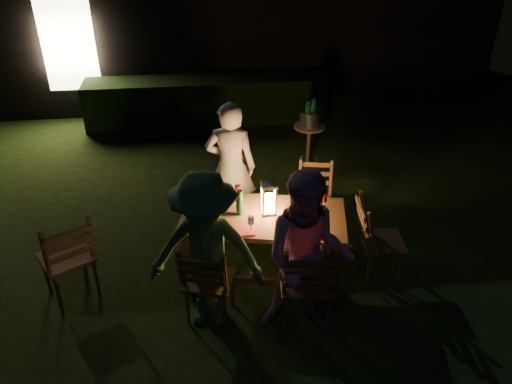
{
  "coord_description": "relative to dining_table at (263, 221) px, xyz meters",
  "views": [
    {
      "loc": [
        -0.63,
        -4.75,
        3.56
      ],
      "look_at": [
        -0.09,
        -0.23,
        0.84
      ],
      "focal_mm": 35.0,
      "sensor_mm": 36.0,
      "label": 1
    }
  ],
  "objects": [
    {
      "name": "garden_envelope",
      "position": [
        0.03,
        6.64,
        0.94
      ],
      "size": [
        40.0,
        40.0,
        3.2
      ],
      "color": "black",
      "rests_on": "ground"
    },
    {
      "name": "dining_table",
      "position": [
        0.0,
        0.0,
        0.0
      ],
      "size": [
        1.83,
        1.17,
        0.7
      ],
      "rotation": [
        0.0,
        0.0,
        -0.21
      ],
      "color": "#462817",
      "rests_on": "ground"
    },
    {
      "name": "chair_near_left",
      "position": [
        -0.6,
        -0.66,
        -0.34
      ],
      "size": [
        0.55,
        0.57,
        0.97
      ],
      "rotation": [
        0.0,
        0.0,
        -0.28
      ],
      "color": "#462817",
      "rests_on": "ground"
    },
    {
      "name": "chair_near_right",
      "position": [
        0.28,
        -0.85,
        -0.31
      ],
      "size": [
        0.52,
        0.55,
        1.07
      ],
      "rotation": [
        0.0,
        0.0,
        -0.08
      ],
      "color": "#462817",
      "rests_on": "ground"
    },
    {
      "name": "chair_far_left",
      "position": [
        -0.28,
        0.85,
        -0.34
      ],
      "size": [
        0.54,
        0.56,
        0.97
      ],
      "rotation": [
        0.0,
        0.0,
        2.87
      ],
      "color": "#462817",
      "rests_on": "ground"
    },
    {
      "name": "chair_far_right",
      "position": [
        0.7,
        0.64,
        -0.36
      ],
      "size": [
        0.48,
        0.5,
        0.9
      ],
      "rotation": [
        0.0,
        0.0,
        2.95
      ],
      "color": "#462817",
      "rests_on": "ground"
    },
    {
      "name": "chair_end",
      "position": [
        1.2,
        -0.26,
        -0.34
      ],
      "size": [
        0.51,
        0.48,
        0.98
      ],
      "rotation": [
        0.0,
        0.0,
        -1.66
      ],
      "color": "#462817",
      "rests_on": "ground"
    },
    {
      "name": "chair_spare",
      "position": [
        -1.97,
        -0.21,
        -0.31
      ],
      "size": [
        0.66,
        0.67,
        1.06
      ],
      "rotation": [
        0.0,
        0.0,
        0.53
      ],
      "color": "#462817",
      "rests_on": "ground"
    },
    {
      "name": "person_house_side",
      "position": [
        -0.27,
        0.9,
        0.17
      ],
      "size": [
        0.66,
        0.5,
        1.62
      ],
      "primitive_type": "imported",
      "rotation": [
        0.0,
        0.0,
        2.93
      ],
      "color": "beige",
      "rests_on": "ground"
    },
    {
      "name": "person_opp_right",
      "position": [
        0.27,
        -0.9,
        0.2
      ],
      "size": [
        0.92,
        0.78,
        1.66
      ],
      "primitive_type": "imported",
      "rotation": [
        0.0,
        0.0,
        -0.21
      ],
      "color": "#B47C95",
      "rests_on": "ground"
    },
    {
      "name": "person_opp_left",
      "position": [
        -0.61,
        -0.71,
        0.17
      ],
      "size": [
        1.15,
        0.8,
        1.61
      ],
      "primitive_type": "imported",
      "rotation": [
        0.0,
        0.0,
        -0.21
      ],
      "color": "#306030",
      "rests_on": "ground"
    },
    {
      "name": "lantern",
      "position": [
        0.06,
        0.04,
        0.23
      ],
      "size": [
        0.16,
        0.16,
        0.35
      ],
      "color": "white",
      "rests_on": "dining_table"
    },
    {
      "name": "plate_far_left",
      "position": [
        -0.49,
        0.33,
        0.08
      ],
      "size": [
        0.25,
        0.25,
        0.01
      ],
      "primitive_type": "cylinder",
      "color": "white",
      "rests_on": "dining_table"
    },
    {
      "name": "plate_near_left",
      "position": [
        -0.58,
        -0.1,
        0.08
      ],
      "size": [
        0.25,
        0.25,
        0.01
      ],
      "primitive_type": "cylinder",
      "color": "white",
      "rests_on": "dining_table"
    },
    {
      "name": "plate_far_right",
      "position": [
        0.49,
        0.12,
        0.08
      ],
      "size": [
        0.25,
        0.25,
        0.01
      ],
      "primitive_type": "cylinder",
      "color": "white",
      "rests_on": "dining_table"
    },
    {
      "name": "plate_near_right",
      "position": [
        0.39,
        -0.31,
        0.08
      ],
      "size": [
        0.25,
        0.25,
        0.01
      ],
      "primitive_type": "cylinder",
      "color": "white",
      "rests_on": "dining_table"
    },
    {
      "name": "wineglass_a",
      "position": [
        -0.23,
        0.34,
        0.16
      ],
      "size": [
        0.06,
        0.06,
        0.18
      ],
      "primitive_type": null,
      "color": "#59070F",
      "rests_on": "dining_table"
    },
    {
      "name": "wineglass_b",
      "position": [
        -0.73,
        0.03,
        0.16
      ],
      "size": [
        0.06,
        0.06,
        0.18
      ],
      "primitive_type": null,
      "color": "#59070F",
      "rests_on": "dining_table"
    },
    {
      "name": "wineglass_c",
      "position": [
        0.23,
        -0.34,
        0.16
      ],
      "size": [
        0.06,
        0.06,
        0.18
      ],
      "primitive_type": null,
      "color": "#59070F",
      "rests_on": "dining_table"
    },
    {
      "name": "wineglass_d",
      "position": [
        0.64,
        0.05,
        0.16
      ],
      "size": [
        0.06,
        0.06,
        0.18
      ],
      "primitive_type": null,
      "color": "#59070F",
      "rests_on": "dining_table"
    },
    {
      "name": "wineglass_e",
      "position": [
        -0.16,
        -0.27,
        0.16
      ],
      "size": [
        0.06,
        0.06,
        0.18
      ],
      "primitive_type": null,
      "color": "silver",
      "rests_on": "dining_table"
    },
    {
      "name": "bottle_table",
      "position": [
        -0.24,
        0.05,
        0.21
      ],
      "size": [
        0.07,
        0.07,
        0.28
      ],
      "primitive_type": "cylinder",
      "color": "#0F471E",
      "rests_on": "dining_table"
    },
    {
      "name": "napkin_left",
      "position": [
        -0.21,
        -0.28,
        0.08
      ],
      "size": [
        0.18,
        0.14,
        0.01
      ],
      "primitive_type": "cube",
      "color": "red",
      "rests_on": "dining_table"
    },
    {
      "name": "napkin_right",
      "position": [
        0.48,
        -0.41,
        0.08
      ],
      "size": [
        0.18,
        0.14,
        0.01
      ],
      "primitive_type": "cube",
      "color": "red",
      "rests_on": "dining_table"
    },
    {
      "name": "phone",
      "position": [
        -0.67,
        -0.16,
        0.07
      ],
      "size": [
        0.14,
        0.07,
        0.01
      ],
      "primitive_type": "cube",
      "color": "black",
      "rests_on": "dining_table"
    },
    {
      "name": "side_table",
      "position": [
        1.01,
        2.42,
        -0.08
      ],
      "size": [
        0.46,
        0.46,
        0.62
      ],
      "color": "olive",
      "rests_on": "ground"
    },
    {
      "name": "ice_bucket",
      "position": [
        1.01,
        2.42,
        0.1
      ],
      "size": [
        0.3,
        0.3,
        0.22
      ],
      "primitive_type": "cylinder",
      "color": "#A5A8AD",
      "rests_on": "side_table"
    },
    {
      "name": "bottle_bucket_a",
      "position": [
        0.96,
        2.38,
        0.15
      ],
      "size": [
        0.07,
        0.07,
        0.32
      ],
      "primitive_type": "cylinder",
      "color": "#0F471E",
      "rests_on": "side_table"
    },
    {
      "name": "bottle_bucket_b",
      "position": [
        1.06,
        2.46,
        0.15
      ],
      "size": [
        0.07,
        0.07,
        0.32
      ],
      "primitive_type": "cylinder",
      "color": "#0F471E",
      "rests_on": "side_table"
    }
  ]
}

